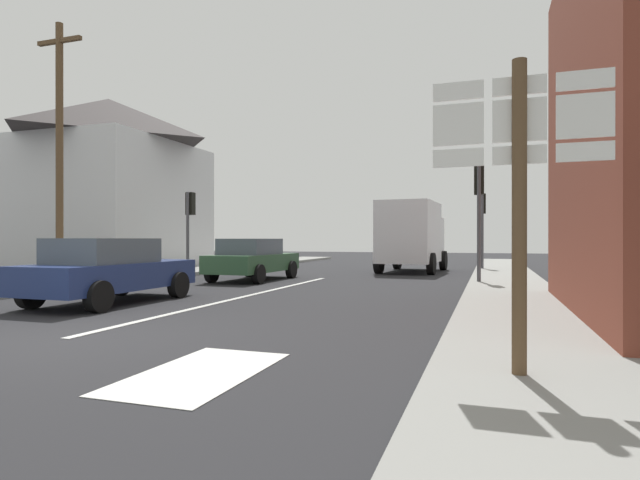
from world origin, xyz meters
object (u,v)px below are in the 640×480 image
(sedan_far, at_px, (253,259))
(traffic_light_near_left, at_px, (190,214))
(sedan_near, at_px, (109,270))
(traffic_light_far_right, at_px, (482,214))
(traffic_light_near_right, at_px, (479,197))
(route_sign_post, at_px, (519,183))
(delivery_truck, at_px, (412,235))

(sedan_far, height_order, traffic_light_near_left, traffic_light_near_left)
(sedan_near, height_order, traffic_light_far_right, traffic_light_far_right)
(sedan_near, relative_size, traffic_light_far_right, 1.19)
(sedan_near, height_order, traffic_light_near_left, traffic_light_near_left)
(sedan_near, relative_size, traffic_light_near_right, 1.12)
(sedan_near, distance_m, route_sign_post, 9.47)
(delivery_truck, height_order, traffic_light_near_right, traffic_light_near_right)
(route_sign_post, distance_m, traffic_light_far_right, 18.83)
(traffic_light_near_right, relative_size, traffic_light_near_left, 1.13)
(traffic_light_near_right, bearing_deg, route_sign_post, -87.02)
(sedan_far, relative_size, traffic_light_far_right, 1.21)
(traffic_light_near_left, height_order, traffic_light_far_right, traffic_light_far_right)
(traffic_light_near_left, relative_size, traffic_light_far_right, 0.95)
(traffic_light_near_left, bearing_deg, sedan_near, -68.65)
(sedan_far, bearing_deg, route_sign_post, -53.04)
(sedan_near, height_order, delivery_truck, delivery_truck)
(sedan_near, relative_size, route_sign_post, 1.31)
(sedan_near, distance_m, sedan_far, 6.85)
(sedan_far, height_order, traffic_light_far_right, traffic_light_far_right)
(traffic_light_near_left, bearing_deg, delivery_truck, 31.38)
(sedan_near, distance_m, traffic_light_near_right, 10.90)
(sedan_near, bearing_deg, sedan_far, 87.91)
(sedan_near, relative_size, sedan_far, 0.99)
(sedan_far, bearing_deg, delivery_truck, 53.69)
(sedan_near, xyz_separation_m, traffic_light_near_left, (-3.22, 8.24, 1.70))
(route_sign_post, bearing_deg, traffic_light_far_right, 91.79)
(sedan_far, relative_size, traffic_light_near_left, 1.27)
(traffic_light_near_right, bearing_deg, traffic_light_near_left, 174.98)
(sedan_far, distance_m, traffic_light_far_right, 11.13)
(sedan_near, height_order, traffic_light_near_right, traffic_light_near_right)
(traffic_light_near_left, bearing_deg, route_sign_post, -46.48)
(sedan_far, xyz_separation_m, traffic_light_near_left, (-3.47, 1.39, 1.70))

